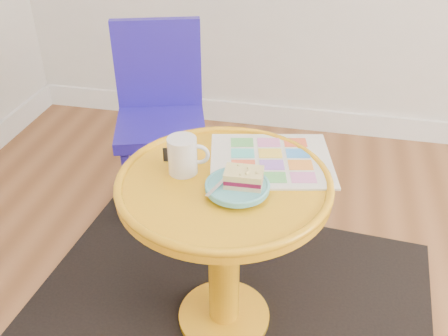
% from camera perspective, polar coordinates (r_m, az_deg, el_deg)
% --- Properties ---
extents(room_walls, '(4.00, 4.00, 4.00)m').
position_cam_1_polar(room_walls, '(1.97, -7.74, -6.15)').
color(room_walls, silver).
rests_on(room_walls, ground).
extents(rug, '(1.38, 1.20, 0.01)m').
position_cam_1_polar(rug, '(1.69, 0.00, -16.73)').
color(rug, black).
rests_on(rug, ground).
extents(side_table, '(0.58, 0.58, 0.55)m').
position_cam_1_polar(side_table, '(1.42, 0.00, -6.56)').
color(side_table, orange).
rests_on(side_table, ground).
extents(chair, '(0.42, 0.42, 0.76)m').
position_cam_1_polar(chair, '(1.97, -7.30, 6.81)').
color(chair, '#2519A2').
rests_on(chair, ground).
extents(newspaper, '(0.39, 0.35, 0.01)m').
position_cam_1_polar(newspaper, '(1.41, 5.39, 0.91)').
color(newspaper, silver).
rests_on(newspaper, side_table).
extents(mug, '(0.11, 0.08, 0.10)m').
position_cam_1_polar(mug, '(1.34, -4.67, 1.56)').
color(mug, silver).
rests_on(mug, side_table).
extents(plate, '(0.17, 0.17, 0.02)m').
position_cam_1_polar(plate, '(1.27, 1.53, -2.18)').
color(plate, '#54ADB2').
rests_on(plate, newspaper).
extents(cake_slice, '(0.10, 0.07, 0.04)m').
position_cam_1_polar(cake_slice, '(1.26, 2.27, -1.08)').
color(cake_slice, '#D3BC8C').
rests_on(cake_slice, plate).
extents(fork, '(0.06, 0.14, 0.00)m').
position_cam_1_polar(fork, '(1.28, -0.12, -1.53)').
color(fork, silver).
rests_on(fork, plate).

